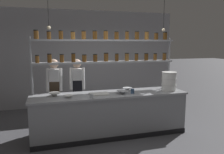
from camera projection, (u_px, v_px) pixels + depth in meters
ground_plane at (110, 134)px, 4.81m from camera, size 40.00×40.00×0.00m
back_wall at (89, 58)px, 7.04m from camera, size 5.73×0.12×3.00m
prep_counter at (110, 114)px, 4.74m from camera, size 3.33×0.76×0.92m
spice_shelf_unit at (106, 52)px, 4.85m from camera, size 3.21×0.28×2.26m
chef_left at (55, 89)px, 5.01m from camera, size 0.38×0.30×1.63m
chef_center at (78, 88)px, 5.24m from camera, size 0.39×0.31×1.61m
container_stack at (169, 81)px, 4.93m from camera, size 0.33×0.33×0.43m
cutting_board at (99, 94)px, 4.57m from camera, size 0.40×0.26×0.02m
prep_bowl_near_left at (127, 89)px, 4.98m from camera, size 0.22×0.22×0.06m
prep_bowl_center_front at (122, 92)px, 4.64m from camera, size 0.25×0.25×0.07m
prep_bowl_center_back at (54, 94)px, 4.44m from camera, size 0.24×0.24×0.07m
prep_bowl_near_right at (69, 96)px, 4.31m from camera, size 0.17×0.17×0.05m
serving_cup_front at (92, 96)px, 4.25m from camera, size 0.07×0.07×0.09m
serving_cup_by_board at (132, 91)px, 4.66m from camera, size 0.08×0.08×0.10m
pendant_light_row at (110, 27)px, 4.46m from camera, size 2.49×0.07×0.71m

